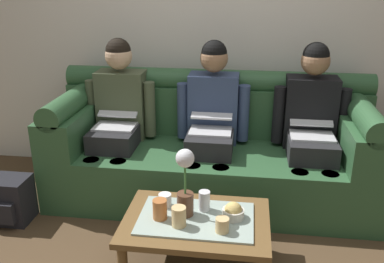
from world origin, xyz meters
TOP-DOWN VIEW (x-y plane):
  - back_wall_patterned at (0.00, 1.70)m, footprint 6.00×0.12m
  - couch at (-0.00, 1.17)m, footprint 2.44×0.88m
  - person_left at (-0.74, 1.17)m, footprint 0.56×0.67m
  - person_middle at (0.00, 1.17)m, footprint 0.56×0.67m
  - person_right at (0.74, 1.17)m, footprint 0.56×0.67m
  - coffee_table at (0.00, 0.21)m, footprint 0.84×0.60m
  - flower_vase at (-0.07, 0.24)m, footprint 0.11×0.11m
  - snack_bowl at (0.21, 0.24)m, footprint 0.13×0.13m
  - cup_near_left at (0.04, 0.30)m, footprint 0.07×0.07m
  - cup_near_right at (0.16, 0.09)m, footprint 0.07×0.07m
  - cup_far_center at (-0.20, 0.18)m, footprint 0.08×0.08m
  - cup_far_left at (-0.20, 0.32)m, footprint 0.08×0.08m
  - cup_far_right at (-0.08, 0.12)m, footprint 0.08×0.08m
  - backpack_left at (-1.39, 0.57)m, footprint 0.29×0.27m

SIDE VIEW (x-z plane):
  - backpack_left at x=-1.39m, z-range 0.00..0.33m
  - coffee_table at x=0.00m, z-range 0.13..0.49m
  - couch at x=0.00m, z-range -0.11..0.85m
  - snack_bowl at x=0.21m, z-range 0.35..0.45m
  - cup_far_left at x=-0.20m, z-range 0.36..0.44m
  - cup_near_right at x=0.16m, z-range 0.36..0.44m
  - cup_far_right at x=-0.08m, z-range 0.36..0.48m
  - cup_far_center at x=-0.20m, z-range 0.36..0.48m
  - cup_near_left at x=0.04m, z-range 0.36..0.48m
  - flower_vase at x=-0.07m, z-range 0.36..0.77m
  - person_right at x=0.74m, z-range 0.05..1.27m
  - person_left at x=-0.74m, z-range 0.05..1.27m
  - person_middle at x=0.00m, z-range 0.05..1.27m
  - back_wall_patterned at x=0.00m, z-range 0.00..2.90m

